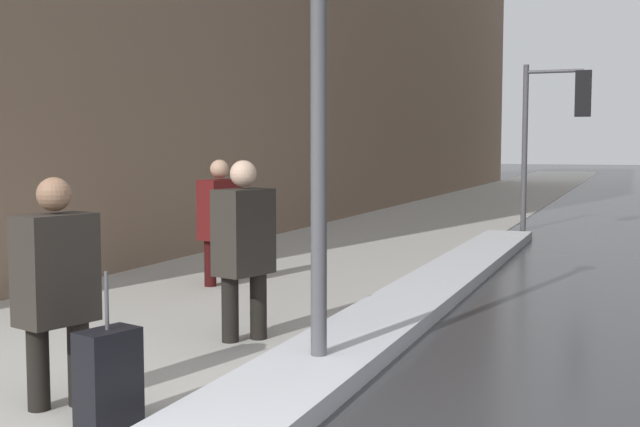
% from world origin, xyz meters
% --- Properties ---
extents(sidewalk_slab, '(4.00, 80.00, 0.01)m').
position_xyz_m(sidewalk_slab, '(-2.00, 15.00, 0.01)').
color(sidewalk_slab, '#B2AFA8').
rests_on(sidewalk_slab, ground).
extents(snow_bank_curb, '(0.81, 12.85, 0.14)m').
position_xyz_m(snow_bank_curb, '(0.24, 5.50, 0.07)').
color(snow_bank_curb, silver).
rests_on(snow_bank_curb, ground).
extents(traffic_light_near, '(1.31, 0.32, 3.33)m').
position_xyz_m(traffic_light_near, '(0.98, 13.58, 2.40)').
color(traffic_light_near, '#515156').
rests_on(traffic_light_near, ground).
extents(pedestrian_nearside, '(0.40, 0.54, 1.49)m').
position_xyz_m(pedestrian_nearside, '(-1.01, 1.00, 0.83)').
color(pedestrian_nearside, black).
rests_on(pedestrian_nearside, ground).
extents(pedestrian_trailing, '(0.42, 0.57, 1.57)m').
position_xyz_m(pedestrian_trailing, '(-0.72, 3.04, 0.87)').
color(pedestrian_trailing, black).
rests_on(pedestrian_trailing, ground).
extents(pedestrian_in_glasses, '(0.41, 0.56, 1.53)m').
position_xyz_m(pedestrian_in_glasses, '(-2.25, 5.41, 0.85)').
color(pedestrian_in_glasses, '#340C0C').
rests_on(pedestrian_in_glasses, ground).
extents(rolling_suitcase, '(0.31, 0.41, 0.95)m').
position_xyz_m(rolling_suitcase, '(-0.50, 0.82, 0.30)').
color(rolling_suitcase, black).
rests_on(rolling_suitcase, ground).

